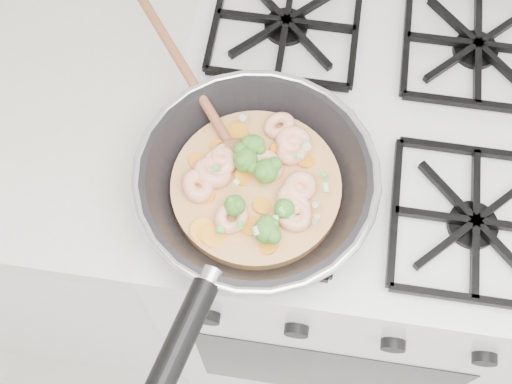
# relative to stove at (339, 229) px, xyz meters

# --- Properties ---
(stove) EXTENTS (0.60, 0.60, 0.92)m
(stove) POSITION_rel_stove_xyz_m (0.00, 0.00, 0.00)
(stove) COLOR white
(stove) RESTS_ON ground
(skillet) EXTENTS (0.39, 0.59, 0.10)m
(skillet) POSITION_rel_stove_xyz_m (-0.15, -0.16, 0.50)
(skillet) COLOR black
(skillet) RESTS_ON stove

